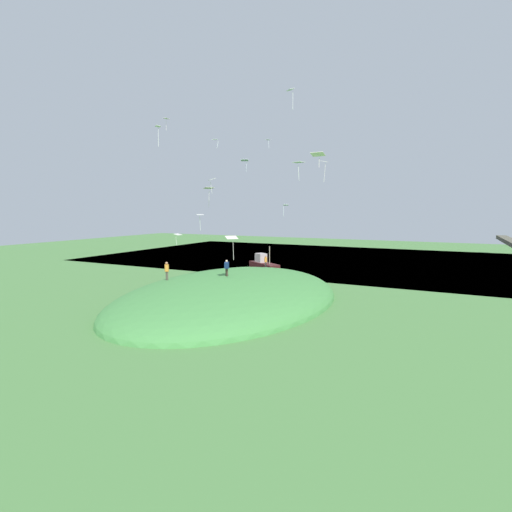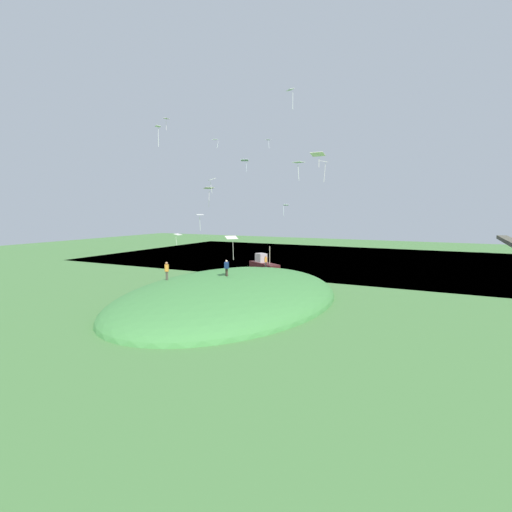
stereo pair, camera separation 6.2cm
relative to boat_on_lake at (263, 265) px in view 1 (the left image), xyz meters
name	(u,v)px [view 1 (the left image)]	position (x,y,z in m)	size (l,w,h in m)	color
ground_plane	(239,284)	(11.76, 2.26, -0.79)	(160.00, 160.00, 0.00)	#4D8041
lake_water	(315,258)	(-18.39, 2.26, -0.99)	(49.00, 80.00, 0.40)	slate
grass_hill	(232,300)	(19.39, 5.55, -0.79)	(29.97, 19.81, 5.34)	#458943
boat_on_lake	(263,265)	(0.00, 0.00, 0.00)	(5.09, 6.29, 3.76)	#471B1B
person_walking_path	(227,266)	(20.69, 5.79, 2.86)	(0.62, 0.62, 1.59)	#3D2F25
person_with_child	(167,269)	(22.86, 0.16, 2.53)	(0.48, 0.48, 1.84)	brown
person_near_shore	(266,260)	(7.25, 3.75, 1.75)	(0.45, 0.45, 1.66)	black
kite_0	(285,206)	(7.85, 6.73, 8.83)	(0.65, 0.75, 1.48)	white
kite_1	(318,154)	(19.67, 14.51, 13.11)	(0.90, 1.25, 1.28)	#F6E1D2
kite_2	(212,180)	(15.63, 0.92, 11.68)	(1.23, 1.23, 1.68)	silver
kite_3	(232,239)	(23.37, 7.93, 5.79)	(1.23, 1.19, 2.16)	white
kite_4	(158,128)	(19.86, -2.98, 16.87)	(0.80, 0.86, 2.21)	silver
kite_5	(166,119)	(16.95, -4.22, 18.52)	(0.72, 0.51, 1.29)	silver
kite_6	(209,189)	(13.53, -0.88, 10.84)	(1.43, 1.27, 2.34)	white
kite_7	(200,216)	(23.52, 4.71, 7.76)	(0.80, 0.76, 1.51)	silver
kite_8	(245,161)	(7.59, 0.85, 14.71)	(0.98, 1.14, 1.56)	white
kite_9	(299,163)	(19.95, 12.84, 12.44)	(0.98, 1.15, 1.63)	silver
kite_10	(215,140)	(11.49, -1.18, 16.88)	(0.65, 0.73, 1.06)	white
kite_11	(268,140)	(10.06, 5.34, 16.54)	(0.70, 0.57, 1.10)	white
kite_12	(178,235)	(17.97, -2.18, 5.54)	(0.97, 0.71, 1.28)	white
kite_13	(291,91)	(15.48, 10.27, 20.07)	(0.98, 1.02, 2.02)	white
kite_14	(324,163)	(12.74, 12.96, 13.23)	(1.03, 0.89, 2.25)	white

